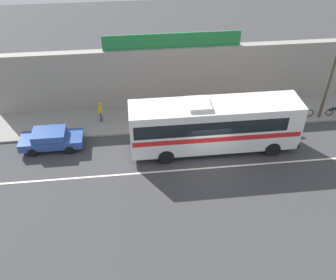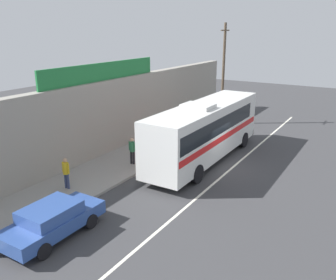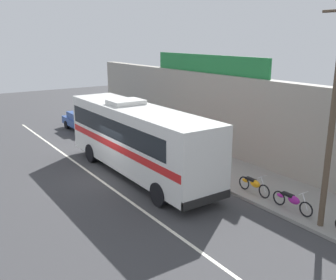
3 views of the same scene
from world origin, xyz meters
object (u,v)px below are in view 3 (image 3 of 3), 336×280
at_px(pedestrian_near_shop, 158,134).
at_px(motorcycle_blue, 253,184).
at_px(parked_car, 82,121).
at_px(utility_pole, 333,113).
at_px(motorcycle_red, 292,201).
at_px(intercity_bus, 137,136).
at_px(pedestrian_by_curb, 133,120).

bearing_deg(pedestrian_near_shop, motorcycle_blue, -2.64).
bearing_deg(motorcycle_blue, parked_car, -174.65).
relative_size(utility_pole, motorcycle_red, 4.25).
distance_m(parked_car, motorcycle_red, 18.41).
distance_m(intercity_bus, pedestrian_by_curb, 8.64).
height_order(parked_car, motorcycle_blue, parked_car).
bearing_deg(utility_pole, motorcycle_red, 174.94).
bearing_deg(intercity_bus, pedestrian_near_shop, 133.41).
bearing_deg(pedestrian_near_shop, parked_car, -166.11).
bearing_deg(motorcycle_red, utility_pole, -5.06).
distance_m(parked_car, pedestrian_near_shop, 7.99).
bearing_deg(utility_pole, pedestrian_by_curb, 175.46).
bearing_deg(motorcycle_red, intercity_bus, -159.18).
bearing_deg(parked_car, motorcycle_red, 4.69).
relative_size(motorcycle_blue, pedestrian_near_shop, 1.13).
height_order(parked_car, utility_pole, utility_pole).
xyz_separation_m(motorcycle_blue, pedestrian_near_shop, (-8.51, 0.39, 0.51)).
relative_size(intercity_bus, pedestrian_by_curb, 6.86).
relative_size(pedestrian_by_curb, pedestrian_near_shop, 1.01).
relative_size(parked_car, motorcycle_blue, 2.31).
height_order(pedestrian_by_curb, pedestrian_near_shop, pedestrian_by_curb).
relative_size(utility_pole, pedestrian_near_shop, 5.09).
bearing_deg(parked_car, utility_pole, 3.98).
height_order(parked_car, pedestrian_by_curb, pedestrian_by_curb).
height_order(motorcycle_red, pedestrian_by_curb, pedestrian_by_curb).
relative_size(parked_car, pedestrian_near_shop, 2.60).
height_order(intercity_bus, pedestrian_by_curb, intercity_bus).
bearing_deg(motorcycle_blue, pedestrian_near_shop, 177.36).
relative_size(motorcycle_red, motorcycle_blue, 1.06).
height_order(utility_pole, motorcycle_red, utility_pole).
xyz_separation_m(parked_car, utility_pole, (19.78, 1.38, 3.65)).
height_order(intercity_bus, pedestrian_near_shop, intercity_bus).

